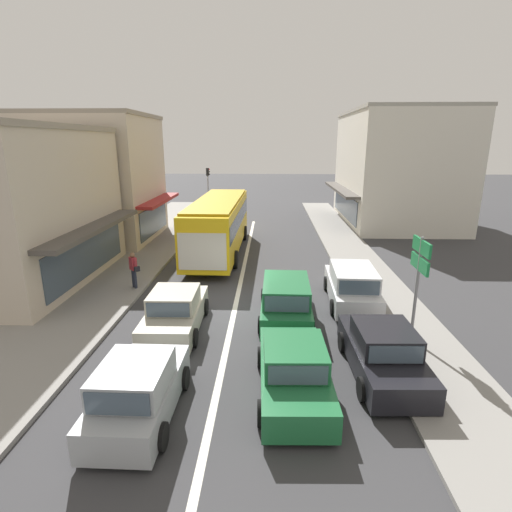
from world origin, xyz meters
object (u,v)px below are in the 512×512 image
object	(u,v)px
sedan_behind_bus_near	(294,371)
parked_wagon_kerb_second	(352,286)
hatchback_queue_gap_filler	(138,391)
traffic_light_downstreet	(208,183)
parked_sedan_kerb_front	(383,353)
directional_road_sign	(420,265)
city_bus	(219,222)
sedan_behind_bus_mid	(175,312)
pedestrian_with_handbag_near	(134,268)
wagon_adjacent_lane_lead	(286,300)

from	to	relation	value
sedan_behind_bus_near	parked_wagon_kerb_second	world-z (taller)	parked_wagon_kerb_second
hatchback_queue_gap_filler	traffic_light_downstreet	bearing A→B (deg)	95.17
hatchback_queue_gap_filler	parked_sedan_kerb_front	world-z (taller)	hatchback_queue_gap_filler
hatchback_queue_gap_filler	directional_road_sign	bearing A→B (deg)	27.05
city_bus	sedan_behind_bus_mid	xyz separation A→B (m)	(-0.28, -10.16, -1.22)
hatchback_queue_gap_filler	directional_road_sign	distance (m)	8.98
parked_wagon_kerb_second	hatchback_queue_gap_filler	bearing A→B (deg)	-131.32
sedan_behind_bus_near	pedestrian_with_handbag_near	bearing A→B (deg)	132.18
city_bus	traffic_light_downstreet	size ratio (longest dim) A/B	2.59
sedan_behind_bus_near	city_bus	bearing A→B (deg)	104.96
city_bus	wagon_adjacent_lane_lead	distance (m)	9.89
wagon_adjacent_lane_lead	traffic_light_downstreet	size ratio (longest dim) A/B	1.08
sedan_behind_bus_near	directional_road_sign	xyz separation A→B (m)	(4.04, 2.90, 2.04)
city_bus	hatchback_queue_gap_filler	xyz separation A→B (m)	(-0.07, -14.86, -1.17)
city_bus	sedan_behind_bus_mid	world-z (taller)	city_bus
parked_sedan_kerb_front	sedan_behind_bus_mid	bearing A→B (deg)	158.41
city_bus	parked_wagon_kerb_second	world-z (taller)	city_bus
pedestrian_with_handbag_near	parked_sedan_kerb_front	bearing A→B (deg)	-34.38
traffic_light_downstreet	pedestrian_with_handbag_near	size ratio (longest dim) A/B	2.58
wagon_adjacent_lane_lead	parked_sedan_kerb_front	world-z (taller)	wagon_adjacent_lane_lead
parked_sedan_kerb_front	pedestrian_with_handbag_near	world-z (taller)	pedestrian_with_handbag_near
city_bus	hatchback_queue_gap_filler	distance (m)	14.90
parked_sedan_kerb_front	parked_wagon_kerb_second	world-z (taller)	parked_wagon_kerb_second
sedan_behind_bus_mid	directional_road_sign	distance (m)	8.29
hatchback_queue_gap_filler	city_bus	bearing A→B (deg)	89.72
sedan_behind_bus_near	traffic_light_downstreet	xyz separation A→B (m)	(-6.30, 27.00, 2.19)
pedestrian_with_handbag_near	directional_road_sign	bearing A→B (deg)	-22.60
sedan_behind_bus_near	parked_wagon_kerb_second	xyz separation A→B (m)	(2.72, 6.27, 0.08)
sedan_behind_bus_mid	sedan_behind_bus_near	distance (m)	5.36
parked_wagon_kerb_second	pedestrian_with_handbag_near	distance (m)	9.45
parked_sedan_kerb_front	traffic_light_downstreet	xyz separation A→B (m)	(-8.87, 25.96, 2.19)
hatchback_queue_gap_filler	pedestrian_with_handbag_near	xyz separation A→B (m)	(-2.91, 8.44, 0.36)
sedan_behind_bus_mid	wagon_adjacent_lane_lead	world-z (taller)	wagon_adjacent_lane_lead
sedan_behind_bus_near	parked_sedan_kerb_front	distance (m)	2.77
parked_sedan_kerb_front	traffic_light_downstreet	distance (m)	27.53
city_bus	sedan_behind_bus_near	xyz separation A→B (m)	(3.68, -13.77, -1.22)
sedan_behind_bus_mid	parked_sedan_kerb_front	size ratio (longest dim) A/B	0.99
parked_sedan_kerb_front	pedestrian_with_handbag_near	distance (m)	11.20
sedan_behind_bus_mid	traffic_light_downstreet	bearing A→B (deg)	95.71
city_bus	traffic_light_downstreet	world-z (taller)	traffic_light_downstreet
directional_road_sign	sedan_behind_bus_mid	bearing A→B (deg)	174.84
directional_road_sign	traffic_light_downstreet	bearing A→B (deg)	113.21
parked_wagon_kerb_second	wagon_adjacent_lane_lead	bearing A→B (deg)	-149.44
wagon_adjacent_lane_lead	parked_sedan_kerb_front	distance (m)	4.46
city_bus	traffic_light_downstreet	bearing A→B (deg)	101.19
wagon_adjacent_lane_lead	parked_wagon_kerb_second	distance (m)	3.21
parked_wagon_kerb_second	directional_road_sign	xyz separation A→B (m)	(1.32, -3.38, 1.96)
sedan_behind_bus_mid	traffic_light_downstreet	distance (m)	23.60
wagon_adjacent_lane_lead	parked_wagon_kerb_second	world-z (taller)	same
city_bus	directional_road_sign	xyz separation A→B (m)	(7.72, -10.88, 0.82)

